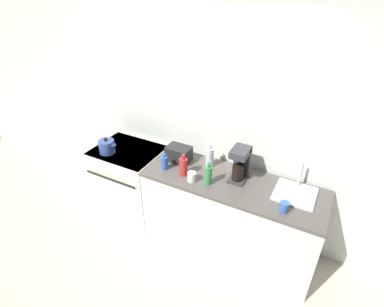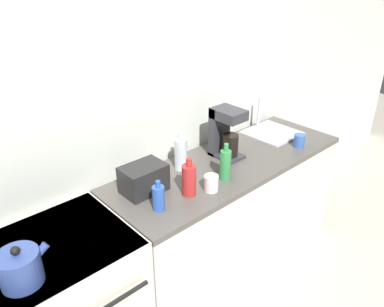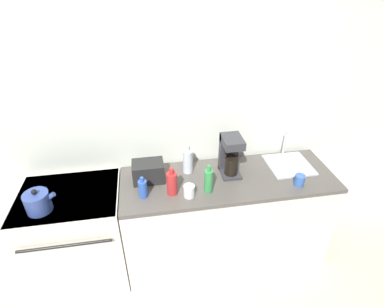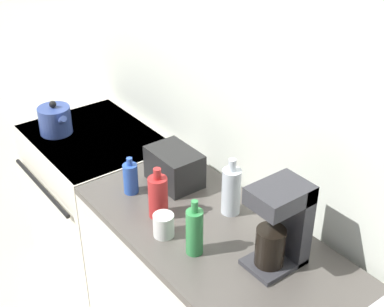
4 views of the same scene
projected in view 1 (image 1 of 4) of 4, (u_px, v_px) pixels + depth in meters
ground_plane at (165, 243)px, 3.51m from camera, size 12.00×12.00×0.00m
wall_back at (193, 120)px, 3.34m from camera, size 8.00×0.05×2.60m
stove at (131, 181)px, 3.77m from camera, size 0.80×0.67×0.92m
counter_block at (230, 216)px, 3.25m from camera, size 1.84×0.64×0.92m
kettle at (107, 146)px, 3.44m from camera, size 0.23×0.18×0.19m
toaster at (179, 154)px, 3.29m from camera, size 0.26×0.18×0.17m
coffee_maker at (240, 163)px, 2.96m from camera, size 0.16×0.22×0.36m
sink_tray at (295, 192)px, 2.83m from camera, size 0.38×0.38×0.28m
bottle_green at (208, 175)px, 2.93m from camera, size 0.07×0.07×0.25m
bottle_clear at (210, 157)px, 3.19m from camera, size 0.08×0.08×0.27m
bottle_red at (184, 166)px, 3.06m from camera, size 0.09×0.09×0.24m
bottle_blue at (165, 163)px, 3.16m from camera, size 0.07×0.07×0.18m
cup_blue at (284, 207)px, 2.62m from camera, size 0.08×0.08×0.10m
cup_white at (192, 177)px, 2.99m from camera, size 0.09×0.09×0.10m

